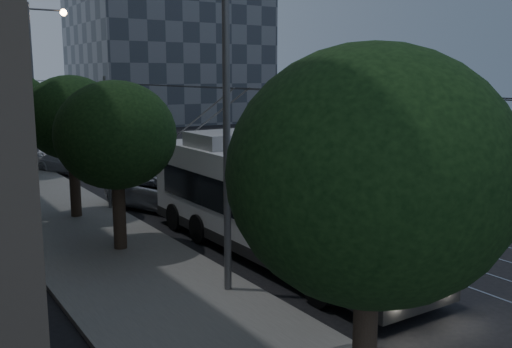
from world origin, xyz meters
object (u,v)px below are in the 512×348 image
object	(u,v)px
pickup_silver	(167,192)
car_white_d	(33,141)
streetlamp_far	(39,70)
car_white_b	(66,163)
car_white_c	(45,151)
trolleybus	(270,203)
streetlamp_near	(240,77)
car_white_a	(106,170)

from	to	relation	value
pickup_silver	car_white_d	bearing A→B (deg)	67.97
streetlamp_far	car_white_b	bearing A→B (deg)	-82.38
car_white_c	trolleybus	bearing A→B (deg)	-66.92
trolleybus	streetlamp_far	bearing A→B (deg)	94.19
car_white_d	streetlamp_near	xyz separation A→B (m)	(-1.94, -36.15, 5.31)
streetlamp_far	pickup_silver	bearing A→B (deg)	-83.76
car_white_a	streetlamp_far	world-z (taller)	streetlamp_far
pickup_silver	car_white_c	size ratio (longest dim) A/B	1.33
trolleybus	car_white_a	size ratio (longest dim) A/B	3.71
car_white_a	streetlamp_far	size ratio (longest dim) A/B	0.34
car_white_c	car_white_d	size ratio (longest dim) A/B	1.12
car_white_b	streetlamp_near	bearing A→B (deg)	-117.04
car_white_a	streetlamp_near	world-z (taller)	streetlamp_near
trolleybus	car_white_c	distance (m)	26.16
car_white_b	car_white_d	world-z (taller)	car_white_d
trolleybus	car_white_d	bearing A→B (deg)	90.66
car_white_b	streetlamp_near	distance (m)	23.40
car_white_a	trolleybus	bearing A→B (deg)	-92.63
streetlamp_near	pickup_silver	bearing A→B (deg)	77.04
pickup_silver	car_white_c	bearing A→B (deg)	71.08
car_white_a	car_white_b	bearing A→B (deg)	106.83
trolleybus	car_white_d	size ratio (longest dim) A/B	3.37
car_white_b	car_white_c	size ratio (longest dim) A/B	0.97
car_white_b	streetlamp_far	world-z (taller)	streetlamp_far
streetlamp_near	streetlamp_far	bearing A→B (deg)	88.67
car_white_c	streetlamp_far	bearing A→B (deg)	-83.63
car_white_a	car_white_c	size ratio (longest dim) A/B	0.81
car_white_b	streetlamp_far	xyz separation A→B (m)	(-0.48, 3.57, 5.73)
trolleybus	streetlamp_far	xyz separation A→B (m)	(-1.88, 24.13, 4.54)
car_white_b	streetlamp_near	xyz separation A→B (m)	(-1.09, -22.75, 5.36)
car_white_a	car_white_b	xyz separation A→B (m)	(-1.34, 3.74, 0.01)
car_white_a	streetlamp_near	distance (m)	19.90
streetlamp_near	car_white_a	bearing A→B (deg)	82.73
car_white_d	streetlamp_far	distance (m)	11.43
car_white_d	trolleybus	bearing A→B (deg)	-106.38
pickup_silver	car_white_c	distance (m)	18.07
trolleybus	streetlamp_far	world-z (taller)	streetlamp_far
car_white_a	car_white_d	distance (m)	17.15
car_white_c	streetlamp_far	xyz separation A→B (m)	(-0.48, -1.97, 5.63)
streetlamp_far	car_white_c	bearing A→B (deg)	76.35
car_white_a	streetlamp_near	bearing A→B (deg)	-100.11
trolleybus	streetlamp_far	size ratio (longest dim) A/B	1.25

